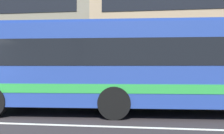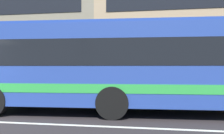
% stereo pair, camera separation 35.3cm
% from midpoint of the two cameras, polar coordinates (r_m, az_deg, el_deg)
% --- Properties ---
extents(hedge_row_far, '(21.16, 1.10, 0.84)m').
position_cam_midpoint_polar(hedge_row_far, '(14.09, -24.61, -4.80)').
color(hedge_row_far, '#2B6225').
rests_on(hedge_row_far, ground_plane).
extents(transit_bus, '(11.21, 3.22, 3.07)m').
position_cam_midpoint_polar(transit_bus, '(8.52, 4.40, 0.73)').
color(transit_bus, '#254096').
rests_on(transit_bus, ground_plane).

